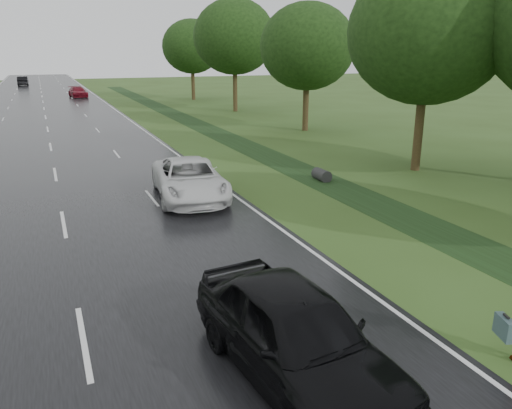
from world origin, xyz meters
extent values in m
plane|color=#324B1B|center=(0.00, 0.00, 0.00)|extent=(220.00, 220.00, 0.00)
cube|color=black|center=(0.00, 45.00, 0.02)|extent=(14.00, 180.00, 0.04)
cube|color=silver|center=(6.75, 45.00, 0.04)|extent=(0.12, 180.00, 0.01)
cube|color=silver|center=(0.00, 45.00, 0.04)|extent=(0.12, 180.00, 0.01)
cube|color=black|center=(11.50, 20.00, 0.00)|extent=(2.20, 120.00, 0.01)
cylinder|color=#2D2D2D|center=(11.50, 10.00, 0.25)|extent=(0.56, 1.00, 0.56)
cylinder|color=#3E2F19|center=(17.00, 10.00, 1.92)|extent=(0.44, 0.44, 3.84)
ellipsoid|color=black|center=(17.00, 10.00, 6.69)|extent=(7.60, 7.60, 6.84)
cylinder|color=#3E2F19|center=(18.20, 24.00, 1.76)|extent=(0.44, 0.44, 3.52)
ellipsoid|color=black|center=(18.20, 24.00, 6.14)|extent=(7.00, 7.00, 6.30)
cylinder|color=#3E2F19|center=(17.80, 38.00, 2.08)|extent=(0.44, 0.44, 4.16)
ellipsoid|color=black|center=(17.80, 38.00, 7.16)|extent=(8.00, 8.00, 7.20)
cylinder|color=#3E2F19|center=(17.50, 52.00, 1.84)|extent=(0.44, 0.44, 3.68)
ellipsoid|color=black|center=(17.50, 52.00, 6.38)|extent=(7.20, 7.20, 6.48)
cube|color=#405A5D|center=(7.52, -3.78, 0.68)|extent=(0.34, 0.55, 0.42)
cube|color=black|center=(7.52, -3.78, 0.93)|extent=(0.10, 0.18, 0.04)
imported|color=silver|center=(4.97, 9.45, 0.83)|extent=(3.23, 5.91, 1.57)
imported|color=black|center=(3.50, -2.74, 0.93)|extent=(2.61, 5.42, 1.79)
imported|color=maroon|center=(4.41, 60.87, 0.71)|extent=(2.42, 4.80, 1.34)
imported|color=black|center=(-2.70, 89.18, 0.83)|extent=(1.74, 4.81, 1.58)
camera|label=1|loc=(-0.25, -9.73, 5.80)|focal=35.00mm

